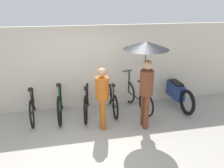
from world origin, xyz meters
name	(u,v)px	position (x,y,z in m)	size (l,w,h in m)	color
ground_plane	(96,152)	(0.00, 0.00, 0.00)	(30.00, 30.00, 0.00)	#9E998E
back_wall	(84,68)	(0.00, 2.25, 1.19)	(12.14, 0.12, 2.37)	beige
parked_bicycle_0	(33,105)	(-1.45, 1.80, 0.38)	(0.44, 1.72, 0.98)	black
parked_bicycle_1	(60,102)	(-0.72, 1.76, 0.40)	(0.44, 1.76, 1.04)	black
parked_bicycle_2	(87,100)	(0.00, 1.76, 0.39)	(0.47, 1.84, 1.11)	black
parked_bicycle_3	(112,99)	(0.72, 1.77, 0.35)	(0.44, 1.62, 0.98)	black
parked_bicycle_4	(137,97)	(1.45, 1.73, 0.36)	(0.56, 1.60, 1.06)	black
pedestrian_leading	(102,94)	(0.30, 0.91, 0.91)	(0.32, 0.32, 1.57)	#B25619
pedestrian_center	(146,61)	(1.33, 0.84, 1.70)	(1.06, 1.06, 2.14)	brown
motorcycle	(175,91)	(2.69, 1.80, 0.41)	(0.58, 2.07, 0.93)	black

